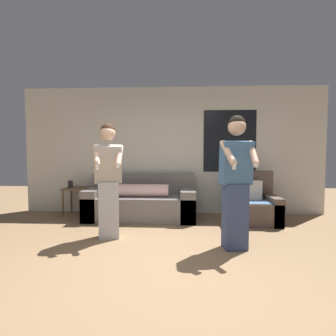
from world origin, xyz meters
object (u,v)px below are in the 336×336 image
side_table (77,191)px  person_right (236,180)px  couch (141,202)px  armchair (251,205)px  person_left (108,179)px

side_table → person_right: size_ratio=0.40×
couch → armchair: (2.12, -0.19, -0.00)m
armchair → side_table: bearing=173.6°
side_table → person_right: bearing=-31.9°
armchair → person_right: (-0.59, -1.43, 0.62)m
person_right → couch: bearing=133.3°
armchair → person_left: (-2.42, -1.08, 0.59)m
armchair → person_right: 1.67m
armchair → person_left: size_ratio=0.54×
armchair → person_left: bearing=-156.0°
armchair → person_right: bearing=-112.4°
person_left → person_right: bearing=-11.0°
couch → person_left: (-0.30, -1.27, 0.59)m
couch → armchair: bearing=-5.0°
armchair → person_right: person_right is taller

